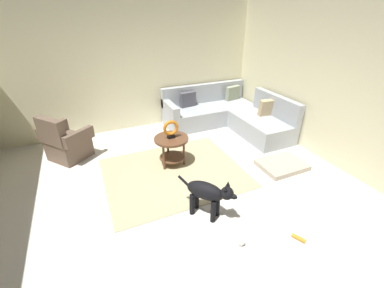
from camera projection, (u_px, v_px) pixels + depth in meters
ground_plane at (181, 202)px, 3.75m from camera, size 6.00×6.00×0.10m
wall_back at (130, 69)px, 5.44m from camera, size 6.00×0.12×2.70m
wall_right at (344, 88)px, 4.13m from camera, size 0.12×6.00×2.70m
area_rug at (174, 172)px, 4.34m from camera, size 2.30×1.90×0.01m
sectional_couch at (227, 115)px, 5.91m from camera, size 2.20×2.25×0.88m
armchair at (66, 143)px, 4.61m from camera, size 0.97×1.00×0.88m
side_table at (172, 144)px, 4.38m from camera, size 0.60×0.60×0.54m
torus_sculpture at (171, 129)px, 4.24m from camera, size 0.28×0.08×0.33m
dog_bed_mat at (282, 165)px, 4.47m from camera, size 0.80×0.60×0.09m
dog at (208, 193)px, 3.27m from camera, size 0.57×0.69×0.63m
dog_toy_ball at (242, 242)px, 2.99m from camera, size 0.09×0.09×0.09m
dog_toy_rope at (299, 238)px, 3.07m from camera, size 0.12×0.17×0.05m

